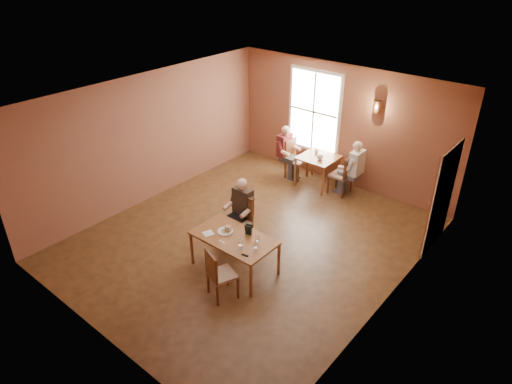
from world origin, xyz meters
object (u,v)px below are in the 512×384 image
Objects in this scene: main_table at (235,253)px; chair_diner_main at (238,222)px; second_table at (318,171)px; chair_diner_maroon at (297,159)px; chair_diner_white at (341,174)px; diner_white at (342,168)px; diner_main at (236,217)px; diner_maroon at (296,154)px; chair_empty at (222,274)px.

main_table is 1.50× the size of chair_diner_main.
second_table is 0.86× the size of chair_diner_maroon.
diner_white is (0.03, 0.00, 0.17)m from chair_diner_white.
chair_diner_main is 1.02× the size of chair_diner_white.
diner_maroon reaches higher than diner_main.
chair_diner_main is at bearing 14.36° from chair_diner_maroon.
chair_diner_white is at bearing 115.35° from chair_empty.
diner_main is 3.37m from diner_maroon.
diner_main is at bearing 14.73° from diner_maroon.
chair_diner_main is at bearing 142.90° from chair_empty.
second_table is 0.66× the size of diner_maroon.
chair_diner_main is 1.17× the size of second_table.
chair_empty is at bearing 122.72° from diner_main.
diner_main is 1.49× the size of second_table.
diner_white is at bearing -98.81° from diner_main.
chair_diner_maroon is (-1.66, 4.56, 0.03)m from chair_empty.
diner_maroon is (-1.36, 0.00, -0.02)m from diner_white.
chair_diner_white is at bearing 90.00° from chair_diner_maroon.
diner_maroon is at bearing -75.27° from diner_main.
main_table is at bearing 18.88° from chair_diner_maroon.
main_table is 1.17× the size of diner_maroon.
second_table is 0.66m from chair_diner_white.
chair_empty reaches higher than main_table.
chair_empty is 0.71× the size of diner_white.
chair_empty is 4.87m from diner_maroon.
chair_empty is 0.95× the size of chair_diner_white.
chair_empty reaches higher than second_table.
chair_diner_maroon is at bearing 90.00° from diner_white.
second_table is (-0.68, 3.88, 0.03)m from main_table.
chair_empty is at bearing 20.05° from chair_diner_maroon.
main_table is 4.10m from chair_diner_maroon.
second_table is at bearing 99.89° from main_table.
second_table is 0.66m from chair_diner_maroon.
main_table is 1.53× the size of chair_diner_white.
chair_diner_white reaches higher than chair_empty.
chair_diner_maroon is at bearing 180.00° from second_table.
chair_diner_main is 0.15m from diner_main.
second_table is at bearing 90.00° from diner_maroon.
main_table is 4.12m from diner_maroon.
diner_main reaches higher than second_table.
diner_white is at bearing 114.97° from chair_empty.
chair_diner_maroon is at bearing -75.77° from diner_main.
diner_maroon is at bearing -90.00° from chair_diner_maroon.
chair_diner_maroon is 0.77× the size of diner_maroon.
diner_maroon is (-0.68, 0.00, 0.28)m from second_table.
diner_white is (0.68, 0.00, 0.29)m from second_table.
chair_diner_maroon is at bearing 90.00° from diner_maroon.
diner_main is 0.99× the size of diner_maroon.
second_table is at bearing 90.00° from diner_white.
diner_main is at bearing 171.71° from chair_diner_white.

